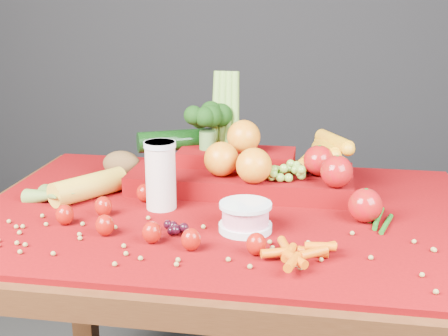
% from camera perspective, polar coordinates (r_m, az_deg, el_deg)
% --- Properties ---
extents(table, '(1.10, 0.80, 0.75)m').
position_cam_1_polar(table, '(1.39, -0.14, -7.93)').
color(table, '#35190C').
rests_on(table, ground).
extents(red_cloth, '(1.05, 0.75, 0.01)m').
position_cam_1_polar(red_cloth, '(1.36, -0.14, -4.05)').
color(red_cloth, '#690305').
rests_on(red_cloth, table).
extents(milk_glass, '(0.07, 0.07, 0.15)m').
position_cam_1_polar(milk_glass, '(1.34, -5.82, -0.45)').
color(milk_glass, beige).
rests_on(milk_glass, red_cloth).
extents(yogurt_bowl, '(0.11, 0.11, 0.06)m').
position_cam_1_polar(yogurt_bowl, '(1.23, 1.97, -4.40)').
color(yogurt_bowl, silver).
rests_on(yogurt_bowl, red_cloth).
extents(strawberry_scatter, '(0.44, 0.28, 0.05)m').
position_cam_1_polar(strawberry_scatter, '(1.24, -7.45, -4.68)').
color(strawberry_scatter, '#9B1F0F').
rests_on(strawberry_scatter, red_cloth).
extents(dark_grape_cluster, '(0.06, 0.05, 0.03)m').
position_cam_1_polar(dark_grape_cluster, '(1.23, -4.43, -5.37)').
color(dark_grape_cluster, black).
rests_on(dark_grape_cluster, red_cloth).
extents(soybean_scatter, '(0.84, 0.24, 0.01)m').
position_cam_1_polar(soybean_scatter, '(1.17, -1.84, -6.98)').
color(soybean_scatter, olive).
rests_on(soybean_scatter, red_cloth).
extents(corn_ear, '(0.27, 0.27, 0.06)m').
position_cam_1_polar(corn_ear, '(1.43, -14.54, -2.21)').
color(corn_ear, gold).
rests_on(corn_ear, red_cloth).
extents(potato, '(0.10, 0.07, 0.07)m').
position_cam_1_polar(potato, '(1.59, -9.35, 0.39)').
color(potato, brown).
rests_on(potato, red_cloth).
extents(baby_carrot_pile, '(0.18, 0.17, 0.03)m').
position_cam_1_polar(baby_carrot_pile, '(1.11, 7.18, -7.79)').
color(baby_carrot_pile, '#C25106').
rests_on(baby_carrot_pile, red_cloth).
extents(green_bean_pile, '(0.14, 0.12, 0.01)m').
position_cam_1_polar(green_bean_pile, '(1.33, 14.01, -4.49)').
color(green_bean_pile, '#155713').
rests_on(green_bean_pile, red_cloth).
extents(produce_mound, '(0.59, 0.37, 0.27)m').
position_cam_1_polar(produce_mound, '(1.47, 2.30, 0.38)').
color(produce_mound, '#690305').
rests_on(produce_mound, red_cloth).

